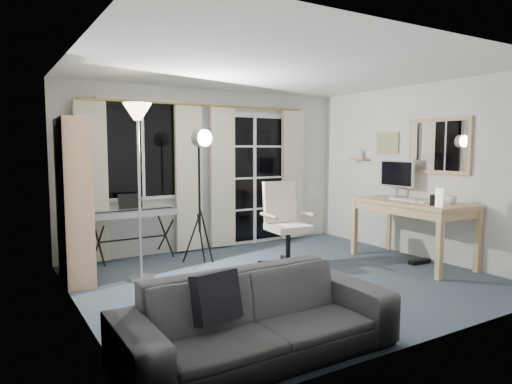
% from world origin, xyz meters
% --- Properties ---
extents(floor, '(4.50, 4.00, 0.02)m').
position_xyz_m(floor, '(0.00, 0.00, -0.01)').
color(floor, '#323D49').
rests_on(floor, ground).
extents(window, '(1.20, 0.08, 1.40)m').
position_xyz_m(window, '(-1.05, 1.97, 1.50)').
color(window, white).
rests_on(window, floor).
extents(french_door, '(1.32, 0.09, 2.11)m').
position_xyz_m(french_door, '(0.75, 1.97, 1.03)').
color(french_door, white).
rests_on(french_door, floor).
extents(curtains, '(3.60, 0.07, 2.13)m').
position_xyz_m(curtains, '(-0.14, 1.88, 1.09)').
color(curtains, gold).
rests_on(curtains, floor).
extents(bookshelf, '(0.32, 0.87, 1.86)m').
position_xyz_m(bookshelf, '(-2.12, 1.18, 0.88)').
color(bookshelf, tan).
rests_on(bookshelf, floor).
extents(torchiere_lamp, '(0.33, 0.33, 2.03)m').
position_xyz_m(torchiere_lamp, '(-1.44, 0.85, 1.63)').
color(torchiere_lamp, '#B2B2B7').
rests_on(torchiere_lamp, floor).
extents(keyboard_piano, '(1.19, 0.60, 0.85)m').
position_xyz_m(keyboard_piano, '(-1.28, 1.70, 0.65)').
color(keyboard_piano, black).
rests_on(keyboard_piano, floor).
extents(studio_light, '(0.38, 0.39, 1.81)m').
position_xyz_m(studio_light, '(-0.51, 1.18, 1.45)').
color(studio_light, black).
rests_on(studio_light, floor).
extents(office_chair, '(0.74, 0.76, 1.10)m').
position_xyz_m(office_chair, '(0.34, 0.53, 0.64)').
color(office_chair, black).
rests_on(office_chair, floor).
extents(desk, '(0.84, 1.58, 0.83)m').
position_xyz_m(desk, '(1.88, -0.24, 0.73)').
color(desk, tan).
rests_on(desk, floor).
extents(monitor, '(0.20, 0.60, 0.52)m').
position_xyz_m(monitor, '(2.08, 0.21, 1.15)').
color(monitor, silver).
rests_on(monitor, desk).
extents(desk_clutter, '(0.51, 0.94, 1.05)m').
position_xyz_m(desk_clutter, '(1.80, -0.48, 0.65)').
color(desk_clutter, white).
rests_on(desk_clutter, desk).
extents(mug, '(0.14, 0.11, 0.14)m').
position_xyz_m(mug, '(1.98, -0.74, 0.90)').
color(mug, silver).
rests_on(mug, desk).
extents(wall_mirror, '(0.04, 0.94, 0.74)m').
position_xyz_m(wall_mirror, '(2.22, -0.35, 1.55)').
color(wall_mirror, tan).
rests_on(wall_mirror, floor).
extents(framed_print, '(0.03, 0.42, 0.32)m').
position_xyz_m(framed_print, '(2.23, 0.55, 1.60)').
color(framed_print, tan).
rests_on(framed_print, floor).
extents(wall_shelf, '(0.16, 0.30, 0.18)m').
position_xyz_m(wall_shelf, '(2.16, 1.05, 1.41)').
color(wall_shelf, tan).
rests_on(wall_shelf, floor).
extents(sofa, '(2.07, 0.61, 0.81)m').
position_xyz_m(sofa, '(-1.30, -1.55, 0.40)').
color(sofa, '#323234').
rests_on(sofa, floor).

